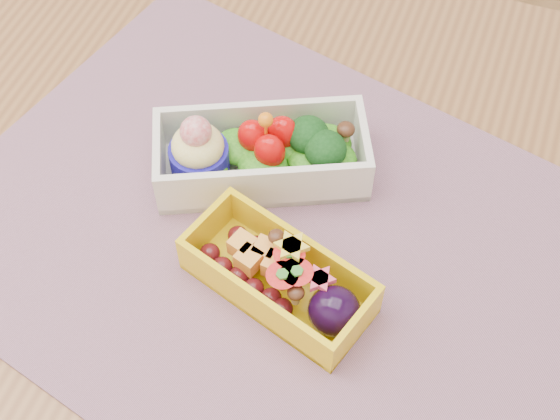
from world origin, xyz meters
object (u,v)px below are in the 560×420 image
(bento_white, at_px, (261,154))
(bento_yellow, at_px, (282,278))
(placemat, at_px, (270,237))
(table, at_px, (241,301))

(bento_white, height_order, bento_yellow, bento_white)
(bento_yellow, bearing_deg, bento_white, 136.36)
(bento_white, bearing_deg, bento_yellow, -86.16)
(placemat, distance_m, bento_white, 0.08)
(table, distance_m, placemat, 0.10)
(placemat, xyz_separation_m, bento_white, (-0.03, 0.06, 0.03))
(table, xyz_separation_m, bento_yellow, (0.05, -0.03, 0.12))
(bento_white, relative_size, bento_yellow, 1.21)
(bento_yellow, bearing_deg, table, 168.57)
(table, relative_size, bento_yellow, 7.04)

